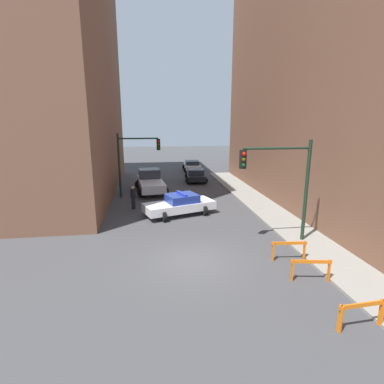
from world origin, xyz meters
name	(u,v)px	position (x,y,z in m)	size (l,w,h in m)	color
ground_plane	(196,261)	(0.00, 0.00, 0.00)	(120.00, 120.00, 0.00)	#424244
sidewalk_right	(322,251)	(6.20, 0.00, 0.06)	(2.40, 44.00, 0.12)	gray
building_corner_left	(11,34)	(-12.00, 14.00, 12.54)	(14.00, 20.00, 25.07)	brown
building_right	(368,74)	(13.40, 8.00, 9.39)	(12.00, 28.00, 18.78)	brown
traffic_light_near	(286,176)	(4.73, 1.44, 3.53)	(3.64, 0.35, 5.20)	black
traffic_light_far	(133,156)	(-3.30, 12.27, 3.40)	(3.44, 0.35, 5.20)	black
police_car	(180,204)	(-0.02, 6.90, 0.72)	(5.04, 3.26, 1.52)	white
white_truck	(150,181)	(-1.94, 14.02, 0.91)	(2.99, 5.57, 1.90)	silver
parked_car_near	(196,175)	(2.77, 17.96, 0.67)	(2.54, 4.45, 1.31)	black
parked_car_mid	(192,166)	(3.27, 24.33, 0.67)	(2.40, 4.37, 1.31)	silver
pedestrian_crossing	(133,197)	(-3.20, 8.75, 0.86)	(0.50, 0.50, 1.66)	black
barrier_front	(362,311)	(4.30, -5.21, 0.62)	(1.60, 0.25, 0.90)	orange
barrier_mid	(311,267)	(4.25, -2.35, 0.62)	(1.59, 0.40, 0.90)	orange
barrier_back	(289,248)	(4.21, -0.52, 0.62)	(1.60, 0.30, 0.90)	orange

